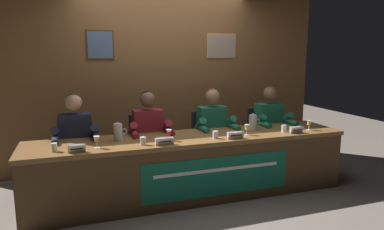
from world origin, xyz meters
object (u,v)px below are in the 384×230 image
Objects in this scene: juice_glass_far_left at (97,140)px; panelist_center_right at (214,128)px; juice_glass_center_right at (247,128)px; panelist_far_right at (271,124)px; juice_glass_center_left at (169,133)px; nameplate_far_left at (77,148)px; chair_far_right at (263,140)px; chair_center_left at (147,151)px; chair_center_right at (208,145)px; water_cup_far_right at (284,129)px; panelist_center_left at (149,133)px; nameplate_center_right at (235,135)px; water_cup_far_left at (54,148)px; nameplate_far_right at (296,130)px; nameplate_center_left at (165,141)px; chair_far_left at (77,157)px; juice_glass_far_right at (309,123)px; conference_table at (195,157)px; panelist_far_left at (76,139)px; water_pitcher_left_side at (118,132)px; water_cup_center_left at (143,141)px; water_cup_center_right at (215,135)px.

juice_glass_far_left is 0.10× the size of panelist_center_right.
panelist_far_right is (0.65, 0.51, -0.10)m from juice_glass_center_right.
nameplate_far_left is at bearing -170.43° from juice_glass_center_left.
chair_center_left is at bearing 180.00° from chair_far_right.
chair_center_right reaches higher than water_cup_far_right.
panelist_center_left is 1.06m from nameplate_center_right.
juice_glass_center_left is at bearing -75.73° from panelist_center_left.
chair_far_right is at bearing 14.73° from water_cup_far_left.
chair_center_left is 1.90m from nameplate_far_right.
nameplate_center_left is 1.65m from nameplate_far_right.
juice_glass_center_left is 0.14× the size of chair_far_right.
juice_glass_far_right is (2.79, -0.73, 0.37)m from chair_far_left.
juice_glass_far_left is (-1.09, -0.06, 0.31)m from conference_table.
nameplate_far_right is at bearing -10.05° from juice_glass_center_right.
panelist_far_right is at bearing 86.35° from nameplate_far_right.
juice_glass_far_right is at bearing -20.77° from chair_center_left.
panelist_far_left reaches higher than juice_glass_center_right.
panelist_far_right is at bearing 7.57° from water_pitcher_left_side.
nameplate_far_right is 0.27m from juice_glass_far_right.
panelist_center_left reaches higher than conference_table.
juice_glass_center_left is at bearing -163.47° from panelist_far_right.
panelist_center_right is at bearing 37.54° from nameplate_center_left.
nameplate_far_right is at bearing -9.15° from water_pitcher_left_side.
panelist_center_right reaches higher than water_cup_center_left.
juice_glass_far_right is (0.86, -0.02, 0.00)m from juice_glass_center_right.
panelist_center_right is at bearing 153.53° from juice_glass_far_right.
juice_glass_center_left is at bearing 167.84° from nameplate_center_right.
nameplate_center_left is 1.05m from juice_glass_center_right.
nameplate_center_right is at bearing 0.20° from nameplate_far_left.
panelist_center_left is 1.18m from juice_glass_center_right.
chair_center_right is at bearing 20.84° from water_cup_far_left.
water_cup_far_left is 0.69× the size of juice_glass_center_right.
juice_glass_far_right is (1.81, -0.06, 0.00)m from juice_glass_center_left.
juice_glass_far_left is 1.46× the size of water_cup_far_left.
chair_far_left is 1.93m from nameplate_center_right.
water_cup_far_right is (-0.15, -0.52, 0.05)m from panelist_far_right.
juice_glass_center_right is at bearing 169.95° from nameplate_far_right.
water_pitcher_left_side reaches higher than chair_far_right.
water_cup_far_left is at bearing -169.17° from panelist_far_right.
chair_center_right is 1.00× the size of chair_far_right.
chair_far_left reaches higher than juice_glass_far_right.
panelist_far_right is at bearing 0.00° from panelist_far_left.
chair_center_left reaches higher than juice_glass_far_left.
water_cup_far_right is at bearing 9.23° from nameplate_center_right.
juice_glass_far_left is 0.41m from water_cup_far_left.
nameplate_far_right is 0.15m from water_cup_far_right.
juice_glass_far_left is 1.46× the size of water_cup_center_left.
panelist_center_right is 14.42× the size of water_cup_center_right.
water_cup_far_right is (2.63, 0.02, 0.00)m from water_cup_far_left.
chair_far_left is at bearing 173.38° from panelist_center_right.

